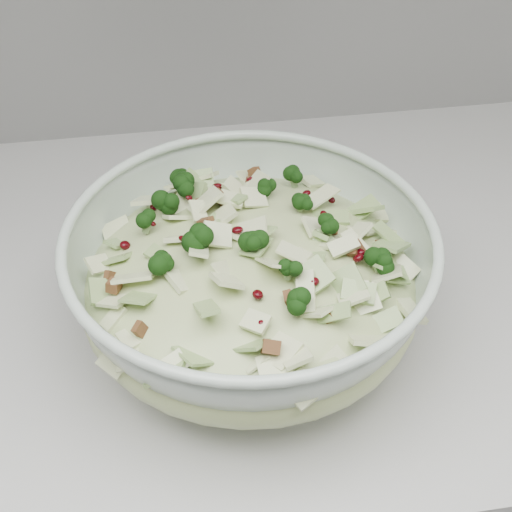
% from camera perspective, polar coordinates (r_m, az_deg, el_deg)
% --- Properties ---
extents(mixing_bowl, '(0.32, 0.32, 0.13)m').
position_cam_1_polar(mixing_bowl, '(0.62, -0.46, -2.23)').
color(mixing_bowl, '#B4C6B5').
rests_on(mixing_bowl, counter).
extents(salad, '(0.37, 0.37, 0.13)m').
position_cam_1_polar(salad, '(0.61, -0.47, -0.84)').
color(salad, '#B6C285').
rests_on(salad, mixing_bowl).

